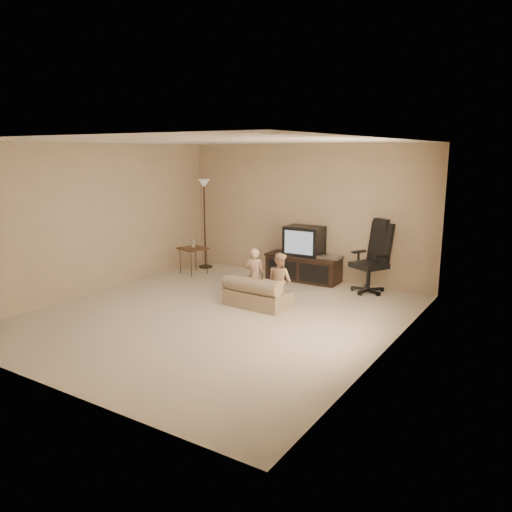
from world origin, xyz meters
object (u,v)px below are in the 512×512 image
at_px(side_table, 193,249).
at_px(toddler_left, 255,275).
at_px(tv_stand, 304,258).
at_px(office_chair, 372,266).
at_px(toddler_right, 280,280).
at_px(child_sofa, 256,295).
at_px(floor_lamp, 204,204).

bearing_deg(side_table, toddler_left, -24.52).
distance_m(tv_stand, office_chair, 1.34).
height_order(tv_stand, side_table, tv_stand).
height_order(office_chair, toddler_left, office_chair).
xyz_separation_m(office_chair, toddler_left, (-1.40, -1.53, -0.02)).
bearing_deg(side_table, office_chair, 10.26).
bearing_deg(office_chair, toddler_right, -92.60).
relative_size(side_table, child_sofa, 0.70).
bearing_deg(side_table, child_sofa, -27.87).
bearing_deg(child_sofa, side_table, 154.55).
height_order(tv_stand, toddler_left, tv_stand).
bearing_deg(floor_lamp, child_sofa, -36.35).
distance_m(tv_stand, side_table, 2.18).
distance_m(side_table, toddler_left, 2.20).
distance_m(side_table, floor_lamp, 1.00).
relative_size(floor_lamp, child_sofa, 1.80).
relative_size(tv_stand, toddler_left, 1.66).
bearing_deg(toddler_left, toddler_right, 162.18).
relative_size(floor_lamp, toddler_right, 2.13).
bearing_deg(child_sofa, floor_lamp, 146.07).
relative_size(office_chair, toddler_left, 1.44).
height_order(side_table, toddler_right, toddler_right).
bearing_deg(floor_lamp, tv_stand, 3.37).
relative_size(office_chair, floor_lamp, 0.69).
bearing_deg(toddler_left, floor_lamp, -49.08).
relative_size(tv_stand, office_chair, 1.15).
bearing_deg(floor_lamp, toddler_right, -29.72).
xyz_separation_m(office_chair, toddler_right, (-0.92, -1.56, -0.02)).
relative_size(tv_stand, floor_lamp, 0.79).
distance_m(office_chair, toddler_left, 2.07).
bearing_deg(toddler_right, office_chair, -102.08).
xyz_separation_m(side_table, child_sofa, (2.18, -1.15, -0.31)).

